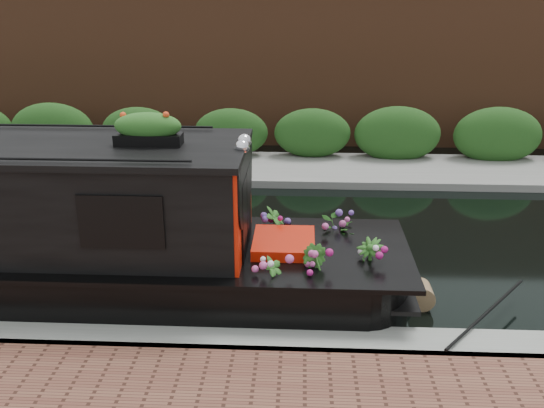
{
  "coord_description": "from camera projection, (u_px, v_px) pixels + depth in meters",
  "views": [
    {
      "loc": [
        1.86,
        -9.65,
        4.34
      ],
      "look_at": [
        1.41,
        -0.6,
        0.97
      ],
      "focal_mm": 40.0,
      "sensor_mm": 36.0,
      "label": 1
    }
  ],
  "objects": [
    {
      "name": "rope_fender",
      "position": [
        421.0,
        295.0,
        8.52
      ],
      "size": [
        0.35,
        0.38,
        0.35
      ],
      "primitive_type": "cylinder",
      "rotation": [
        1.57,
        0.0,
        0.0
      ],
      "color": "olive",
      "rests_on": "ground"
    },
    {
      "name": "near_bank_coping",
      "position": [
        148.0,
        350.0,
        7.54
      ],
      "size": [
        40.0,
        0.6,
        0.5
      ],
      "primitive_type": "cube",
      "color": "gray",
      "rests_on": "ground"
    },
    {
      "name": "far_brick_wall",
      "position": [
        236.0,
        140.0,
        17.37
      ],
      "size": [
        40.0,
        1.0,
        8.0
      ],
      "primitive_type": "cube",
      "color": "brown",
      "rests_on": "ground"
    },
    {
      "name": "far_bank_path",
      "position": [
        223.0,
        172.0,
        14.56
      ],
      "size": [
        40.0,
        2.4,
        0.34
      ],
      "primitive_type": "cube",
      "color": "gray",
      "rests_on": "ground"
    },
    {
      "name": "far_hedge",
      "position": [
        228.0,
        161.0,
        15.41
      ],
      "size": [
        40.0,
        1.1,
        2.8
      ],
      "primitive_type": "cube",
      "color": "#204A18",
      "rests_on": "ground"
    },
    {
      "name": "ground",
      "position": [
        194.0,
        243.0,
        10.63
      ],
      "size": [
        80.0,
        80.0,
        0.0
      ],
      "primitive_type": "plane",
      "color": "black",
      "rests_on": "ground"
    }
  ]
}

